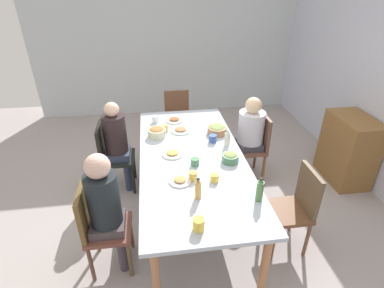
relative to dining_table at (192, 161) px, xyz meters
The scene contains 29 objects.
ground_plane 0.71m from the dining_table, ahead, with size 7.29×7.29×0.00m, color #A49996.
wall_left 3.16m from the dining_table, behind, with size 0.12×4.96×2.60m, color silver.
dining_table is the anchor object (origin of this frame).
chair_0 1.13m from the dining_table, 123.41° to the right, with size 0.40×0.40×0.90m.
person_0 1.03m from the dining_table, 126.22° to the right, with size 0.30×0.30×1.19m.
chair_1 1.13m from the dining_table, 56.59° to the right, with size 0.40×0.40×0.90m.
person_1 1.04m from the dining_table, 53.82° to the right, with size 0.30×0.30×1.23m.
chair_2 1.61m from the dining_table, behind, with size 0.40×0.40×0.90m.
chair_3 1.13m from the dining_table, 56.59° to the left, with size 0.40×0.40×0.90m.
chair_4 1.13m from the dining_table, 123.41° to the left, with size 0.40×0.40×0.90m.
person_4 1.04m from the dining_table, 126.15° to the left, with size 0.33×0.33×1.15m.
plate_0 0.47m from the dining_table, 22.01° to the right, with size 0.21×0.21×0.04m.
plate_1 0.61m from the dining_table, behind, with size 0.25×0.25×0.04m.
plate_2 0.23m from the dining_table, 106.39° to the right, with size 0.22×0.22×0.04m.
plate_3 0.91m from the dining_table, behind, with size 0.23×0.23×0.04m.
bowl_0 0.42m from the dining_table, 67.10° to the left, with size 0.17×0.17×0.10m.
bowl_1 0.62m from the dining_table, 142.02° to the left, with size 0.23×0.23×0.10m.
bowl_2 0.62m from the dining_table, 145.17° to the right, with size 0.21×0.21×0.12m.
cup_0 0.41m from the dining_table, 134.79° to the left, with size 0.12×0.09×0.08m.
cup_1 1.05m from the dining_table, ahead, with size 0.13×0.09×0.10m.
cup_2 0.20m from the dining_table, ahead, with size 0.12×0.08×0.07m.
cup_3 0.43m from the dining_table, ahead, with size 0.11×0.08×0.08m.
cup_4 0.50m from the dining_table, 17.63° to the left, with size 0.11×0.08×0.07m.
cup_5 0.97m from the dining_table, 158.37° to the right, with size 0.11×0.08×0.09m.
cup_6 0.66m from the dining_table, 157.43° to the right, with size 0.11×0.07×0.10m.
bottle_0 0.70m from the dining_table, ahead, with size 0.05×0.05×0.20m.
bottle_1 0.93m from the dining_table, 30.68° to the left, with size 0.06×0.06×0.23m.
bottle_2 0.48m from the dining_table, 111.97° to the left, with size 0.06×0.06×0.20m.
side_cabinet 2.17m from the dining_table, 100.36° to the left, with size 0.70×0.44×0.90m, color brown.
Camera 1 is at (2.69, -0.38, 2.47)m, focal length 28.22 mm.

